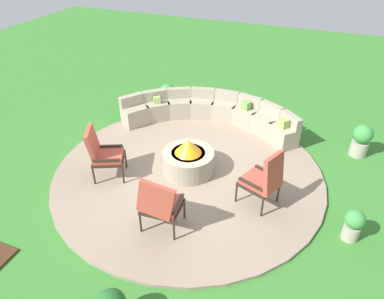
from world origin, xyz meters
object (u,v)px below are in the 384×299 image
(fire_pit, at_px, (188,159))
(lounge_chair_front_left, at_px, (103,153))
(lounge_chair_front_right, at_px, (160,203))
(potted_plant_2, at_px, (354,224))
(curved_stone_bench, at_px, (211,113))
(potted_plant_0, at_px, (361,139))
(potted_plant_1, at_px, (168,95))
(lounge_chair_back_left, at_px, (264,179))

(fire_pit, relative_size, lounge_chair_front_left, 0.95)
(fire_pit, xyz_separation_m, lounge_chair_front_right, (0.18, -1.62, 0.27))
(lounge_chair_front_right, height_order, potted_plant_2, lounge_chair_front_right)
(curved_stone_bench, height_order, potted_plant_0, curved_stone_bench)
(potted_plant_1, bearing_deg, fire_pit, -57.32)
(potted_plant_0, height_order, potted_plant_1, potted_plant_0)
(potted_plant_0, bearing_deg, curved_stone_bench, -179.81)
(curved_stone_bench, xyz_separation_m, potted_plant_0, (3.40, 0.01, 0.04))
(fire_pit, bearing_deg, curved_stone_bench, 96.27)
(potted_plant_2, bearing_deg, lounge_chair_front_left, -178.37)
(lounge_chair_back_left, bearing_deg, potted_plant_1, 68.42)
(lounge_chair_front_left, distance_m, potted_plant_1, 3.34)
(lounge_chair_front_left, xyz_separation_m, potted_plant_1, (-0.20, 3.32, -0.27))
(curved_stone_bench, distance_m, lounge_chair_back_left, 3.01)
(fire_pit, relative_size, curved_stone_bench, 0.24)
(curved_stone_bench, relative_size, lounge_chair_front_right, 3.92)
(fire_pit, height_order, potted_plant_0, fire_pit)
(lounge_chair_back_left, bearing_deg, potted_plant_0, -12.47)
(lounge_chair_front_right, bearing_deg, lounge_chair_back_left, 36.35)
(fire_pit, distance_m, curved_stone_bench, 1.99)
(fire_pit, xyz_separation_m, lounge_chair_back_left, (1.58, -0.42, 0.28))
(lounge_chair_back_left, distance_m, potted_plant_2, 1.55)
(fire_pit, bearing_deg, lounge_chair_back_left, -14.90)
(curved_stone_bench, bearing_deg, potted_plant_1, 157.56)
(fire_pit, height_order, potted_plant_1, fire_pit)
(lounge_chair_back_left, bearing_deg, potted_plant_2, -76.47)
(lounge_chair_back_left, height_order, potted_plant_0, lounge_chair_back_left)
(curved_stone_bench, height_order, lounge_chair_back_left, lounge_chair_back_left)
(fire_pit, distance_m, lounge_chair_back_left, 1.66)
(lounge_chair_front_right, relative_size, potted_plant_1, 1.69)
(curved_stone_bench, relative_size, lounge_chair_front_left, 3.92)
(lounge_chair_front_left, height_order, potted_plant_0, lounge_chair_front_left)
(lounge_chair_front_left, relative_size, lounge_chair_back_left, 0.97)
(curved_stone_bench, relative_size, lounge_chair_back_left, 3.81)
(lounge_chair_back_left, distance_m, potted_plant_0, 2.90)
(lounge_chair_front_left, xyz_separation_m, potted_plant_0, (4.63, 2.74, -0.22))
(lounge_chair_back_left, distance_m, potted_plant_1, 4.40)
(curved_stone_bench, bearing_deg, lounge_chair_front_left, -114.27)
(fire_pit, bearing_deg, potted_plant_0, 31.98)
(potted_plant_2, bearing_deg, lounge_chair_back_left, 172.31)
(fire_pit, bearing_deg, lounge_chair_front_right, -83.57)
(curved_stone_bench, xyz_separation_m, lounge_chair_back_left, (1.80, -2.40, 0.27))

